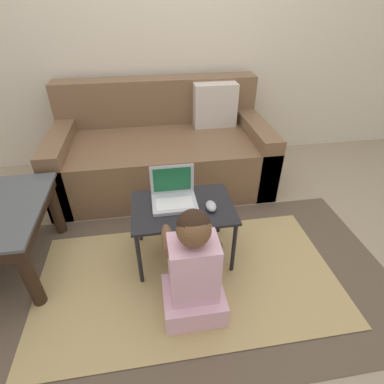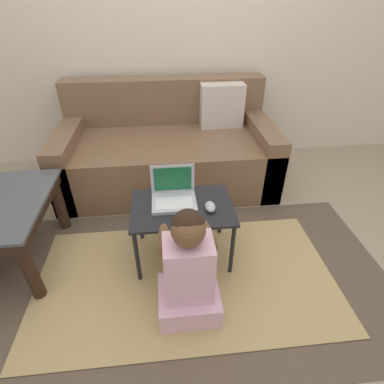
{
  "view_description": "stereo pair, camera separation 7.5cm",
  "coord_description": "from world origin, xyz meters",
  "px_view_note": "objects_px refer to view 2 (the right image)",
  "views": [
    {
      "loc": [
        -0.28,
        -1.28,
        1.42
      ],
      "look_at": [
        -0.06,
        0.13,
        0.45
      ],
      "focal_mm": 28.0,
      "sensor_mm": 36.0,
      "label": 1
    },
    {
      "loc": [
        -0.21,
        -1.29,
        1.42
      ],
      "look_at": [
        -0.06,
        0.13,
        0.45
      ],
      "focal_mm": 28.0,
      "sensor_mm": 36.0,
      "label": 2
    }
  ],
  "objects_px": {
    "couch": "(169,149)",
    "laptop_desk": "(182,212)",
    "laptop": "(174,197)",
    "person_seated": "(188,272)",
    "computer_mouse": "(210,207)"
  },
  "relations": [
    {
      "from": "laptop_desk",
      "to": "person_seated",
      "type": "height_order",
      "value": "person_seated"
    },
    {
      "from": "laptop_desk",
      "to": "computer_mouse",
      "type": "bearing_deg",
      "value": -17.16
    },
    {
      "from": "laptop_desk",
      "to": "person_seated",
      "type": "relative_size",
      "value": 0.89
    },
    {
      "from": "couch",
      "to": "computer_mouse",
      "type": "height_order",
      "value": "couch"
    },
    {
      "from": "couch",
      "to": "person_seated",
      "type": "xyz_separation_m",
      "value": [
        0.04,
        -1.35,
        0.01
      ]
    },
    {
      "from": "couch",
      "to": "laptop_desk",
      "type": "bearing_deg",
      "value": -87.4
    },
    {
      "from": "computer_mouse",
      "to": "couch",
      "type": "bearing_deg",
      "value": 101.13
    },
    {
      "from": "couch",
      "to": "person_seated",
      "type": "bearing_deg",
      "value": -88.23
    },
    {
      "from": "computer_mouse",
      "to": "person_seated",
      "type": "bearing_deg",
      "value": -114.36
    },
    {
      "from": "couch",
      "to": "person_seated",
      "type": "distance_m",
      "value": 1.35
    },
    {
      "from": "couch",
      "to": "laptop_desk",
      "type": "height_order",
      "value": "couch"
    },
    {
      "from": "couch",
      "to": "laptop",
      "type": "height_order",
      "value": "couch"
    },
    {
      "from": "laptop_desk",
      "to": "laptop",
      "type": "distance_m",
      "value": 0.1
    },
    {
      "from": "person_seated",
      "to": "laptop_desk",
      "type": "bearing_deg",
      "value": 89.74
    },
    {
      "from": "person_seated",
      "to": "couch",
      "type": "bearing_deg",
      "value": 91.77
    }
  ]
}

